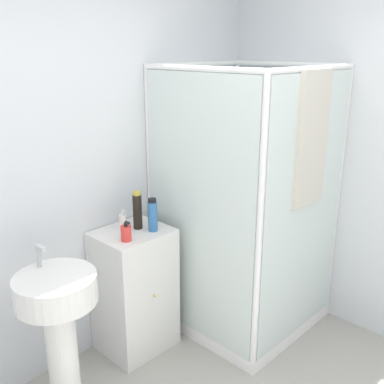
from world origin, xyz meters
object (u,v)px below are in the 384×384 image
Objects in this scene: sink at (59,319)px; shampoo_bottle_tall_black at (137,211)px; soap_dispenser at (126,233)px; shampoo_bottle_blue at (153,215)px; lotion_bottle_white at (123,222)px.

shampoo_bottle_tall_black is at bearing 15.81° from sink.
soap_dispenser is (0.54, 0.10, 0.30)m from sink.
lotion_bottle_white is (-0.13, 0.13, -0.05)m from shampoo_bottle_blue.
shampoo_bottle_tall_black is at bearing 111.73° from shampoo_bottle_blue.
lotion_bottle_white reaches higher than soap_dispenser.
shampoo_bottle_tall_black is 0.11m from shampoo_bottle_blue.
shampoo_bottle_blue is (0.21, -0.00, 0.06)m from soap_dispenser.
sink is 4.58× the size of shampoo_bottle_blue.
sink is 0.63m from soap_dispenser.
shampoo_bottle_blue is at bearing -0.23° from soap_dispenser.
shampoo_bottle_tall_black is at bearing 29.85° from soap_dispenser.
sink is at bearing -172.30° from shampoo_bottle_blue.
sink is 0.83m from shampoo_bottle_tall_black.
shampoo_bottle_blue is (0.04, -0.10, -0.02)m from shampoo_bottle_tall_black.
shampoo_bottle_blue is 1.52× the size of lotion_bottle_white.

